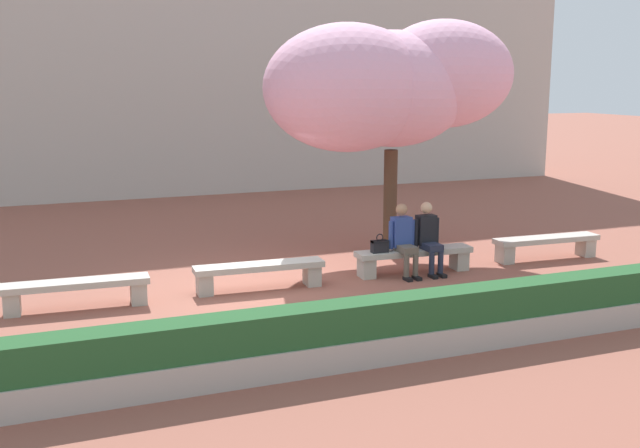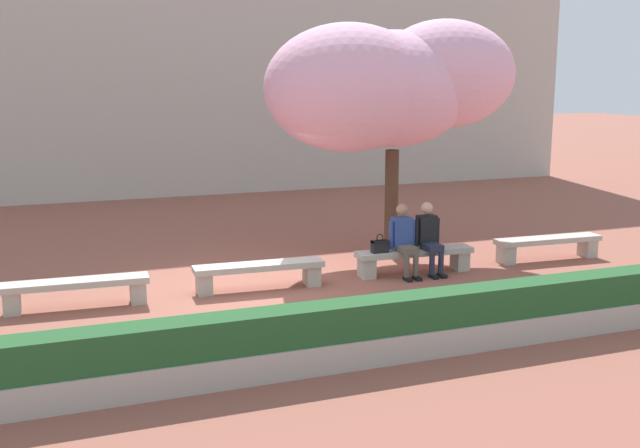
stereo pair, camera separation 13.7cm
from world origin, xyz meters
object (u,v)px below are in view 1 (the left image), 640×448
object	(u,v)px
person_seated_left	(403,237)
cherry_tree_main	(388,85)
person_seated_right	(428,235)
stone_bench_east_end	(546,243)
stone_bench_near_east	(414,256)
handbag	(380,245)
stone_bench_near_west	(76,289)
stone_bench_center	(259,271)

from	to	relation	value
person_seated_left	cherry_tree_main	distance (m)	3.14
person_seated_left	person_seated_right	size ratio (longest dim) A/B	1.00
stone_bench_east_end	person_seated_right	bearing A→B (deg)	-178.85
stone_bench_near_east	handbag	size ratio (longest dim) A/B	6.51
stone_bench_near_west	cherry_tree_main	bearing A→B (deg)	14.59
cherry_tree_main	stone_bench_east_end	bearing A→B (deg)	-29.99
stone_bench_east_end	person_seated_left	xyz separation A→B (m)	(-3.17, -0.05, 0.38)
stone_bench_east_end	cherry_tree_main	size ratio (longest dim) A/B	0.44
stone_bench_near_east	stone_bench_east_end	world-z (taller)	same
stone_bench_near_west	person_seated_right	size ratio (longest dim) A/B	1.71
stone_bench_east_end	handbag	world-z (taller)	handbag
stone_bench_near_east	cherry_tree_main	size ratio (longest dim) A/B	0.44
stone_bench_center	handbag	distance (m)	2.23
stone_bench_near_west	stone_bench_east_end	world-z (taller)	same
stone_bench_near_east	stone_bench_east_end	xyz separation A→B (m)	(2.92, 0.00, 0.00)
stone_bench_center	person_seated_right	bearing A→B (deg)	-0.97
stone_bench_east_end	person_seated_right	world-z (taller)	person_seated_right
stone_bench_near_west	cherry_tree_main	world-z (taller)	cherry_tree_main
stone_bench_near_east	stone_bench_center	bearing A→B (deg)	180.00
handbag	stone_bench_near_west	bearing A→B (deg)	179.86
stone_bench_center	stone_bench_east_end	xyz separation A→B (m)	(5.84, 0.00, 0.00)
stone_bench_near_east	handbag	distance (m)	0.75
stone_bench_near_west	person_seated_left	bearing A→B (deg)	-0.55
person_seated_left	cherry_tree_main	size ratio (longest dim) A/B	0.26
stone_bench_near_west	stone_bench_center	world-z (taller)	same
cherry_tree_main	person_seated_left	bearing A→B (deg)	-105.45
person_seated_left	person_seated_right	bearing A→B (deg)	-0.00
handbag	stone_bench_near_east	bearing A→B (deg)	1.05
stone_bench_center	person_seated_left	distance (m)	2.69
person_seated_left	handbag	xyz separation A→B (m)	(-0.45, 0.04, -0.12)
person_seated_right	stone_bench_center	bearing A→B (deg)	179.03
handbag	person_seated_right	bearing A→B (deg)	-2.44
stone_bench_center	stone_bench_east_end	distance (m)	5.84
person_seated_right	cherry_tree_main	xyz separation A→B (m)	(-0.05, 1.62, 2.65)
stone_bench_east_end	stone_bench_center	bearing A→B (deg)	180.00
stone_bench_center	handbag	xyz separation A→B (m)	(2.22, -0.01, 0.27)
person_seated_right	handbag	world-z (taller)	person_seated_right
handbag	cherry_tree_main	xyz separation A→B (m)	(0.90, 1.58, 2.77)
stone_bench_near_east	person_seated_left	world-z (taller)	person_seated_left
stone_bench_center	stone_bench_near_east	distance (m)	2.92
stone_bench_near_east	handbag	bearing A→B (deg)	-178.95
person_seated_right	handbag	distance (m)	0.96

